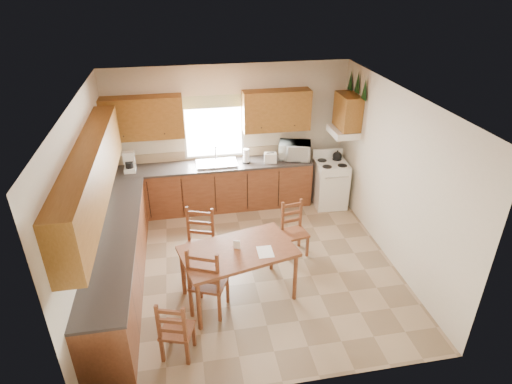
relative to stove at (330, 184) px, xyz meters
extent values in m
plane|color=#937B5C|center=(-1.88, -1.66, -0.44)|extent=(4.50, 4.50, 0.00)
plane|color=brown|center=(-1.88, -1.66, 2.26)|extent=(4.50, 4.50, 0.00)
plane|color=beige|center=(-4.13, -1.66, 0.91)|extent=(4.50, 4.50, 0.00)
plane|color=beige|center=(0.37, -1.66, 0.91)|extent=(4.50, 4.50, 0.00)
plane|color=beige|center=(-1.88, 0.59, 0.91)|extent=(4.50, 4.50, 0.00)
plane|color=beige|center=(-1.88, -3.91, 0.91)|extent=(4.50, 4.50, 0.00)
cube|color=brown|center=(-2.25, 0.29, 0.00)|extent=(3.75, 0.60, 0.88)
cube|color=brown|center=(-3.83, -1.81, 0.00)|extent=(0.60, 3.60, 0.88)
cube|color=#38322F|center=(-2.25, 0.29, 0.46)|extent=(3.75, 0.63, 0.04)
cube|color=#38322F|center=(-3.83, -1.81, 0.46)|extent=(0.63, 3.60, 0.04)
cube|color=#977F5E|center=(-2.25, 0.58, 0.57)|extent=(3.75, 0.01, 0.18)
cube|color=brown|center=(-3.42, 0.43, 1.42)|extent=(1.41, 0.33, 0.75)
cube|color=brown|center=(-1.01, 0.43, 1.42)|extent=(1.25, 0.33, 0.75)
cube|color=brown|center=(-3.96, -1.81, 1.42)|extent=(0.33, 3.60, 0.75)
cube|color=brown|center=(0.20, -0.01, 1.46)|extent=(0.33, 0.62, 0.62)
cube|color=white|center=(0.15, -0.01, 1.08)|extent=(0.44, 0.62, 0.12)
cube|color=white|center=(-2.18, 0.56, 1.11)|extent=(1.13, 0.02, 1.18)
cube|color=white|center=(-2.18, 0.56, 1.11)|extent=(1.05, 0.01, 1.10)
cube|color=#607E43|center=(-2.18, 0.53, 1.61)|extent=(1.19, 0.01, 0.24)
cube|color=silver|center=(-2.18, 0.29, 0.50)|extent=(0.75, 0.45, 0.04)
cone|color=black|center=(0.33, -0.33, 1.94)|extent=(0.22, 0.22, 0.36)
cone|color=black|center=(0.33, -0.01, 1.98)|extent=(0.22, 0.22, 0.36)
cone|color=black|center=(0.33, 0.31, 1.94)|extent=(0.22, 0.22, 0.36)
cube|color=white|center=(0.00, 0.00, 0.00)|extent=(0.62, 0.64, 0.88)
cube|color=white|center=(-3.75, 0.27, 0.65)|extent=(0.25, 0.28, 0.34)
cylinder|color=white|center=(-1.61, 0.27, 0.62)|extent=(0.14, 0.14, 0.28)
cube|color=white|center=(-1.17, 0.20, 0.58)|extent=(0.25, 0.18, 0.19)
imported|color=white|center=(-0.67, 0.29, 0.65)|extent=(0.64, 0.54, 0.33)
cube|color=brown|center=(-2.16, -2.34, -0.03)|extent=(1.68, 1.21, 0.81)
cube|color=brown|center=(-3.03, -3.22, 0.00)|extent=(0.46, 0.45, 0.88)
cube|color=brown|center=(-2.59, -2.53, 0.10)|extent=(0.59, 0.58, 1.08)
cube|color=brown|center=(-2.68, -1.71, 0.09)|extent=(0.56, 0.54, 1.06)
cube|color=brown|center=(-1.10, -1.47, 0.01)|extent=(0.44, 0.42, 0.91)
cube|color=white|center=(-1.80, -2.45, 0.38)|extent=(0.21, 0.28, 0.00)
cube|color=white|center=(-2.17, -2.30, 0.44)|extent=(0.10, 0.06, 0.13)
camera|label=1|loc=(-2.77, -7.06, 3.81)|focal=30.00mm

